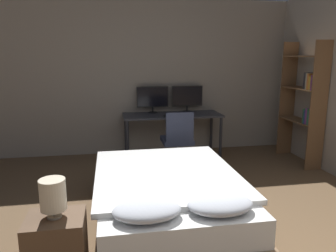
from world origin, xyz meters
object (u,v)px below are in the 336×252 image
at_px(computer_mouse, 190,115).
at_px(monitor_right, 187,97).
at_px(bed, 168,199).
at_px(bookshelf, 306,97).
at_px(desk, 172,119).
at_px(bedside_lamp, 53,195).
at_px(keyboard, 175,116).
at_px(office_chair, 178,146).
at_px(nightstand, 57,252).
at_px(monitor_left, 153,98).

bearing_deg(computer_mouse, monitor_right, 84.40).
relative_size(bed, bookshelf, 1.05).
distance_m(bed, monitor_right, 2.76).
xyz_separation_m(desk, bookshelf, (2.01, -0.74, 0.42)).
relative_size(bedside_lamp, monitor_right, 0.53).
bearing_deg(computer_mouse, bookshelf, -16.93).
xyz_separation_m(keyboard, office_chair, (-0.05, -0.49, -0.38)).
height_order(bedside_lamp, office_chair, office_chair).
height_order(keyboard, bookshelf, bookshelf).
bearing_deg(computer_mouse, office_chair, -123.29).
height_order(monitor_right, bookshelf, bookshelf).
bearing_deg(office_chair, desk, 85.95).
distance_m(nightstand, monitor_left, 3.61).
bearing_deg(computer_mouse, monitor_left, 143.52).
height_order(bedside_lamp, bookshelf, bookshelf).
distance_m(bed, nightstand, 1.28).
bearing_deg(computer_mouse, keyboard, 180.00).
bearing_deg(keyboard, bedside_lamp, -117.00).
relative_size(monitor_left, bookshelf, 0.28).
bearing_deg(office_chair, bedside_lamp, -120.59).
distance_m(monitor_left, bookshelf, 2.52).
xyz_separation_m(bedside_lamp, monitor_right, (1.79, 3.33, 0.27)).
bearing_deg(desk, monitor_right, 34.79).
distance_m(desk, office_chair, 0.76).
height_order(nightstand, monitor_right, monitor_right).
relative_size(bedside_lamp, desk, 0.18).
height_order(monitor_right, office_chair, monitor_right).
bearing_deg(monitor_left, bedside_lamp, -109.32).
bearing_deg(desk, keyboard, -90.00).
bearing_deg(monitor_right, bed, -107.51).
relative_size(desk, office_chair, 1.82).
bearing_deg(office_chair, monitor_left, 105.98).
bearing_deg(monitor_left, nightstand, -109.32).
relative_size(bed, monitor_left, 3.69).
relative_size(keyboard, office_chair, 0.39).
bearing_deg(bed, keyboard, 76.95).
bearing_deg(bed, office_chair, 74.85).
xyz_separation_m(bed, computer_mouse, (0.76, 2.10, 0.50)).
relative_size(desk, computer_mouse, 24.04).
bearing_deg(desk, computer_mouse, -38.34).
xyz_separation_m(monitor_right, bookshelf, (1.70, -0.96, 0.07)).
height_order(desk, office_chair, office_chair).
height_order(nightstand, bedside_lamp, bedside_lamp).
distance_m(bedside_lamp, computer_mouse, 3.39).
distance_m(monitor_right, computer_mouse, 0.50).
height_order(monitor_left, keyboard, monitor_left).
distance_m(bedside_lamp, desk, 3.45).
xyz_separation_m(monitor_left, monitor_right, (0.62, 0.00, 0.00)).
bearing_deg(bed, monitor_left, 86.01).
bearing_deg(bed, desk, 78.11).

